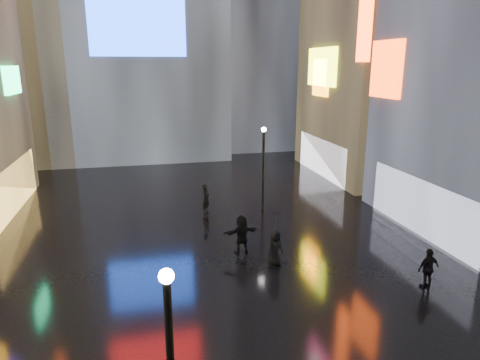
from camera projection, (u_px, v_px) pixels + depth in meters
name	position (u px, v px, depth m)	size (l,w,h in m)	color
ground	(207.00, 230.00, 23.57)	(140.00, 140.00, 0.00)	black
tower_flank_left	(9.00, 16.00, 37.77)	(10.00, 10.00, 26.00)	black
lamp_far	(263.00, 164.00, 26.34)	(0.30, 0.30, 5.20)	black
pedestrian_3	(428.00, 268.00, 17.33)	(1.00, 0.42, 1.71)	black
pedestrian_4	(275.00, 248.00, 19.25)	(0.84, 0.55, 1.72)	black
pedestrian_5	(242.00, 234.00, 20.57)	(1.77, 0.56, 1.91)	black
pedestrian_6	(206.00, 199.00, 26.10)	(0.66, 0.43, 1.81)	black
umbrella_2	(276.00, 221.00, 18.91)	(0.98, 1.00, 0.90)	black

